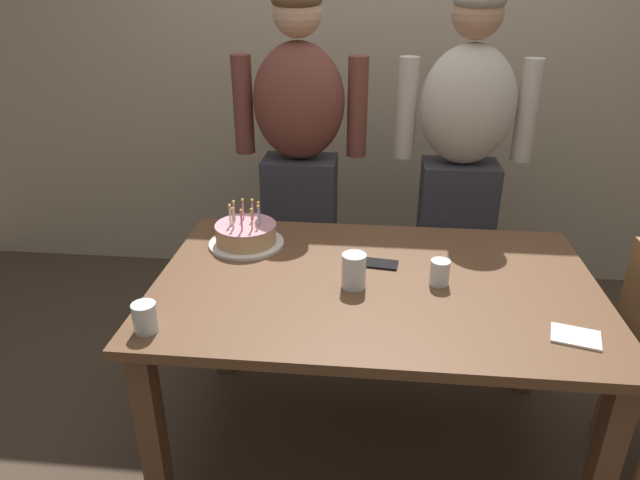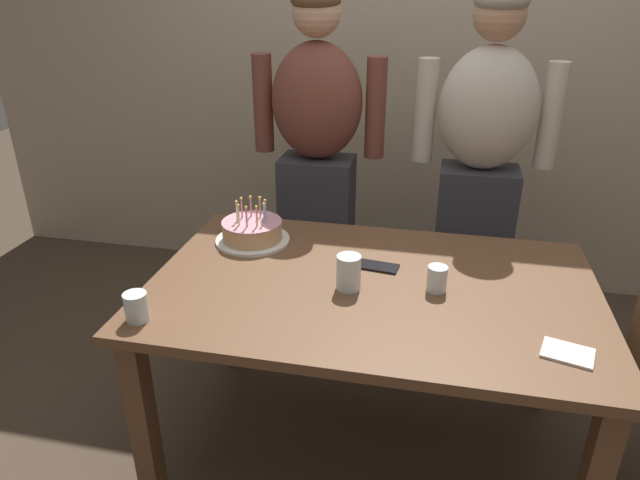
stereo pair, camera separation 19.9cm
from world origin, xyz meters
name	(u,v)px [view 1 (the left image)]	position (x,y,z in m)	size (l,w,h in m)	color
ground_plane	(368,444)	(0.00, 0.00, 0.00)	(10.00, 10.00, 0.00)	#47382B
back_wall	(383,54)	(0.00, 1.55, 1.30)	(5.20, 0.10, 2.60)	tan
dining_table	(374,305)	(0.00, 0.00, 0.64)	(1.50, 0.96, 0.74)	brown
birthday_cake	(246,235)	(-0.50, 0.24, 0.78)	(0.29, 0.29, 0.17)	white
water_glass_near	(354,271)	(-0.07, -0.05, 0.80)	(0.08, 0.08, 0.12)	silver
water_glass_far	(145,318)	(-0.66, -0.37, 0.79)	(0.07, 0.07, 0.09)	silver
water_glass_side	(440,273)	(0.21, 0.00, 0.78)	(0.07, 0.07, 0.09)	silver
cell_phone	(378,264)	(0.01, 0.12, 0.74)	(0.14, 0.07, 0.01)	black
napkin_stack	(576,337)	(0.58, -0.28, 0.74)	(0.13, 0.10, 0.01)	white
person_man_bearded	(300,168)	(-0.37, 0.81, 0.87)	(0.61, 0.27, 1.66)	#33333D
person_woman_cardigan	(460,173)	(0.37, 0.81, 0.87)	(0.61, 0.27, 1.66)	#33333D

